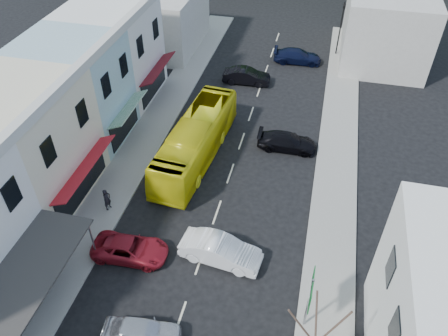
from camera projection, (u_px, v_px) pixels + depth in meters
ground at (200, 260)px, 26.03m from camera, size 120.00×120.00×0.00m
sidewalk_left at (144, 142)px, 34.66m from camera, size 3.00×52.00×0.15m
sidewalk_right at (336, 171)px, 32.00m from camera, size 3.00×52.00×0.15m
shopfront_row at (40, 129)px, 29.30m from camera, size 8.25×30.00×8.00m
distant_block_left at (160, 18)px, 46.03m from camera, size 8.00×10.00×6.00m
distant_block_right at (386, 23)px, 43.83m from camera, size 8.00×12.00×7.00m
bus at (196, 141)px, 32.33m from camera, size 3.44×11.77×3.10m
car_silver at (142, 332)px, 21.81m from camera, size 4.59×2.35×1.40m
car_white at (221, 252)px, 25.61m from camera, size 4.57×2.26×1.40m
car_red at (130, 248)px, 25.81m from camera, size 4.69×2.13×1.40m
car_black_near at (287, 141)px, 33.67m from camera, size 4.55×1.97×1.40m
car_black_far at (247, 76)px, 41.31m from camera, size 4.48×2.01×1.40m
car_navy_far at (298, 56)px, 44.47m from camera, size 4.61×2.14×1.40m
pedestrian_left at (107, 199)px, 28.49m from camera, size 0.54×0.68×1.70m
direction_sign at (308, 304)px, 21.53m from camera, size 0.27×1.83×4.04m
traffic_signal at (340, 29)px, 44.40m from camera, size 1.32×1.50×5.60m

